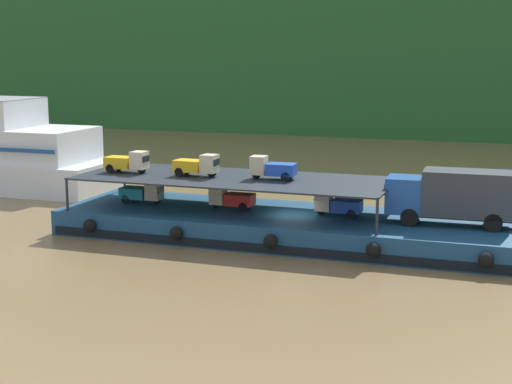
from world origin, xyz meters
TOP-DOWN VIEW (x-y plane):
  - ground_plane at (0.00, 0.00)m, footprint 400.00×400.00m
  - cargo_barge at (-0.00, -0.04)m, footprint 28.31×8.70m
  - covered_lorry at (9.17, 0.18)m, footprint 7.91×2.51m
  - cargo_rack at (-3.80, 0.00)m, footprint 19.11×7.27m
  - mini_truck_lower_stern at (-10.06, 0.08)m, footprint 2.75×1.21m
  - mini_truck_lower_aft at (-4.05, 0.21)m, footprint 2.76×1.23m
  - mini_truck_lower_mid at (2.58, 0.45)m, footprint 2.74×1.21m
  - mini_truck_upper_stern at (-10.81, -0.40)m, footprint 2.75×1.23m
  - mini_truck_upper_mid at (-6.08, -0.29)m, footprint 2.78×1.26m
  - mini_truck_upper_fore at (-1.39, 0.16)m, footprint 2.78×1.27m

SIDE VIEW (x-z plane):
  - ground_plane at x=0.00m, z-range 0.00..0.00m
  - cargo_barge at x=0.00m, z-range 0.00..1.50m
  - mini_truck_lower_stern at x=-10.06m, z-range 1.50..2.88m
  - mini_truck_lower_aft at x=-4.05m, z-range 1.50..2.88m
  - mini_truck_lower_mid at x=2.58m, z-range 1.50..2.88m
  - covered_lorry at x=9.17m, z-range 1.64..4.74m
  - cargo_rack at x=-3.80m, z-range 2.44..4.44m
  - mini_truck_upper_stern at x=-10.81m, z-range 3.50..4.88m
  - mini_truck_upper_mid at x=-6.08m, z-range 3.50..4.88m
  - mini_truck_upper_fore at x=-1.39m, z-range 3.50..4.88m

